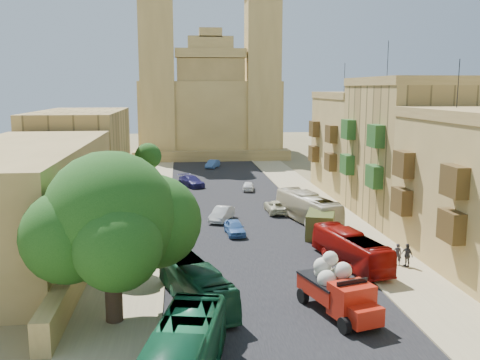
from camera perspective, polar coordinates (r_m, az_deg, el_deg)
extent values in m
plane|color=brown|center=(28.23, 6.22, -17.14)|extent=(260.00, 260.00, 0.00)
cube|color=black|center=(56.29, -0.46, -3.32)|extent=(14.00, 140.00, 0.01)
cube|color=tan|center=(58.03, 8.93, -3.05)|extent=(5.00, 140.00, 0.01)
cube|color=tan|center=(56.13, -10.17, -3.52)|extent=(5.00, 140.00, 0.01)
cube|color=tan|center=(57.41, 6.52, -3.07)|extent=(0.25, 140.00, 0.12)
cube|color=tan|center=(56.00, -7.61, -3.42)|extent=(0.25, 140.00, 0.12)
cylinder|color=black|center=(43.57, 22.26, 9.51)|extent=(0.06, 0.06, 3.60)
cube|color=#4B3619|center=(37.07, 21.60, -4.60)|extent=(0.90, 2.20, 2.00)
cube|color=#4B3619|center=(43.94, 16.84, -2.16)|extent=(0.90, 2.20, 2.00)
cube|color=#4B3619|center=(36.49, 21.89, -0.12)|extent=(0.90, 2.20, 2.00)
cube|color=#4B3619|center=(43.45, 17.03, 1.64)|extent=(0.90, 2.20, 2.00)
cube|color=tan|center=(54.44, 17.12, 2.74)|extent=(8.00, 14.00, 13.00)
cube|color=olive|center=(54.09, 17.49, 10.01)|extent=(8.20, 14.00, 0.80)
cylinder|color=black|center=(56.36, 15.49, 12.32)|extent=(0.06, 0.06, 3.60)
cube|color=#255522|center=(49.39, 14.10, 0.37)|extent=(0.90, 2.20, 2.00)
cube|color=#255522|center=(56.71, 11.34, 1.65)|extent=(0.90, 2.20, 2.00)
cube|color=#255522|center=(48.95, 14.27, 4.58)|extent=(0.90, 2.20, 2.00)
cube|color=#255522|center=(56.33, 11.47, 5.32)|extent=(0.90, 2.20, 2.00)
cube|color=#A8894B|center=(67.50, 12.37, 3.58)|extent=(8.00, 14.00, 11.50)
cube|color=olive|center=(67.15, 12.57, 8.81)|extent=(8.20, 14.00, 0.80)
cylinder|color=black|center=(69.50, 11.08, 10.70)|extent=(0.06, 0.06, 3.60)
cube|color=#4B3619|center=(62.62, 9.62, 1.93)|extent=(0.90, 2.20, 2.00)
cube|color=#4B3619|center=(70.13, 7.86, 2.81)|extent=(0.90, 2.20, 2.00)
cube|color=#4B3619|center=(62.28, 9.70, 4.87)|extent=(0.90, 2.20, 2.00)
cube|color=#4B3619|center=(69.82, 7.92, 5.43)|extent=(0.90, 2.20, 2.00)
cube|color=#A8894B|center=(46.58, -14.67, -5.30)|extent=(1.00, 40.00, 1.80)
cube|color=olive|center=(45.09, -22.15, -1.90)|extent=(10.00, 28.00, 8.40)
cube|color=tan|center=(70.05, -16.53, 3.01)|extent=(10.00, 22.00, 10.00)
cube|color=#A8894B|center=(105.84, -3.37, 6.63)|extent=(26.00, 20.00, 14.00)
cube|color=olive|center=(95.94, -2.99, 2.65)|extent=(28.00, 4.00, 1.80)
cube|color=olive|center=(96.94, -3.10, 8.12)|extent=(12.00, 2.00, 16.00)
cube|color=#A8894B|center=(97.10, -3.15, 13.38)|extent=(12.60, 2.40, 1.60)
cube|color=#A8894B|center=(97.22, -3.16, 14.37)|extent=(8.00, 2.00, 2.40)
cube|color=#A8894B|center=(97.38, -3.17, 15.43)|extent=(4.00, 2.00, 1.60)
cube|color=#A8894B|center=(98.12, -8.82, 10.67)|extent=(6.00, 6.00, 29.00)
cube|color=#A8894B|center=(99.22, 2.41, 10.76)|extent=(6.00, 6.00, 29.00)
cylinder|color=#3A291D|center=(30.79, -13.34, -11.32)|extent=(0.95, 0.95, 3.61)
sphere|color=#153D10|center=(29.59, -13.65, -3.91)|extent=(7.22, 7.22, 7.22)
sphere|color=#153D10|center=(30.62, -9.10, -4.39)|extent=(5.32, 5.32, 5.32)
sphere|color=#153D10|center=(29.30, -17.88, -5.78)|extent=(4.94, 4.94, 4.94)
sphere|color=#153D10|center=(27.57, -12.97, -6.93)|extent=(4.56, 4.56, 4.56)
sphere|color=#153D10|center=(31.59, -15.13, -1.70)|extent=(4.18, 4.18, 4.18)
cylinder|color=#3A291D|center=(38.55, -12.65, -7.90)|extent=(0.44, 0.44, 2.42)
sphere|color=#153D10|center=(37.89, -12.79, -4.37)|extent=(3.52, 3.52, 3.52)
cylinder|color=#3A291D|center=(50.12, -11.20, -3.99)|extent=(0.44, 0.44, 2.00)
sphere|color=#153D10|center=(49.68, -11.28, -1.73)|extent=(2.90, 2.90, 2.90)
cylinder|color=#3A291D|center=(61.82, -10.31, -1.39)|extent=(0.44, 0.44, 1.92)
sphere|color=#153D10|center=(61.48, -10.36, 0.38)|extent=(2.79, 2.79, 2.79)
cylinder|color=#3A291D|center=(73.56, -9.71, 0.61)|extent=(0.44, 0.44, 2.46)
sphere|color=#153D10|center=(73.22, -9.77, 2.52)|extent=(3.57, 3.57, 3.57)
cube|color=#B41C0D|center=(32.24, 9.42, -11.24)|extent=(3.15, 4.12, 0.91)
cube|color=black|center=(32.06, 9.45, -10.39)|extent=(3.22, 4.18, 0.12)
cube|color=#B41C0D|center=(30.41, 11.81, -12.43)|extent=(2.52, 2.24, 1.82)
cube|color=#B41C0D|center=(29.65, 13.14, -13.92)|extent=(1.99, 1.65, 1.01)
cube|color=black|center=(30.15, 11.85, -11.19)|extent=(1.87, 0.63, 0.91)
cylinder|color=black|center=(29.55, 11.10, -15.01)|extent=(0.59, 0.97, 0.91)
cylinder|color=black|center=(30.64, 14.35, -14.21)|extent=(0.59, 0.97, 0.91)
cylinder|color=black|center=(33.01, 6.72, -12.16)|extent=(0.59, 0.97, 0.91)
cylinder|color=black|center=(33.99, 9.75, -11.58)|extent=(0.59, 0.97, 0.91)
sphere|color=beige|center=(31.24, 9.26, -10.44)|extent=(1.11, 1.11, 1.11)
sphere|color=beige|center=(32.00, 10.53, -9.99)|extent=(1.11, 1.11, 1.11)
sphere|color=beige|center=(32.46, 8.89, -9.65)|extent=(1.11, 1.11, 1.11)
sphere|color=beige|center=(31.67, 8.76, -9.08)|extent=(1.01, 1.01, 1.01)
sphere|color=beige|center=(31.28, 10.94, -9.49)|extent=(1.01, 1.01, 1.01)
sphere|color=beige|center=(31.57, 9.61, -8.29)|extent=(0.91, 0.91, 0.91)
cube|color=#434B1C|center=(47.63, 8.64, -4.53)|extent=(3.85, 5.70, 2.17)
cylinder|color=black|center=(46.10, 7.19, -5.81)|extent=(0.60, 0.93, 0.87)
cylinder|color=black|center=(45.98, 9.75, -5.92)|extent=(0.60, 0.93, 0.87)
cylinder|color=black|center=(49.62, 7.57, -4.70)|extent=(0.60, 0.93, 0.87)
cylinder|color=black|center=(49.51, 9.95, -4.79)|extent=(0.60, 0.93, 0.87)
imported|color=#17492E|center=(32.50, -4.72, -11.03)|extent=(4.66, 9.00, 2.45)
imported|color=#960C07|center=(39.97, 11.73, -7.22)|extent=(3.73, 8.92, 2.42)
imported|color=beige|center=(51.88, 7.25, -2.97)|extent=(4.61, 10.23, 2.78)
imported|color=#4171B5|center=(47.22, -0.57, -5.09)|extent=(1.81, 3.90, 1.29)
imported|color=silver|center=(52.06, -1.96, -3.65)|extent=(2.94, 4.35, 1.36)
imported|color=beige|center=(55.61, 3.93, -2.83)|extent=(2.23, 4.68, 1.29)
imported|color=navy|center=(70.37, -5.21, -0.12)|extent=(3.88, 5.34, 1.44)
imported|color=white|center=(67.42, 0.89, -0.64)|extent=(1.91, 3.61, 1.17)
imported|color=#3E639D|center=(86.66, -2.94, 1.72)|extent=(2.73, 4.18, 1.30)
imported|color=#2A282C|center=(41.02, 16.45, -7.59)|extent=(0.68, 0.57, 1.60)
imported|color=#323234|center=(40.78, 17.38, -7.65)|extent=(0.80, 1.09, 1.72)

